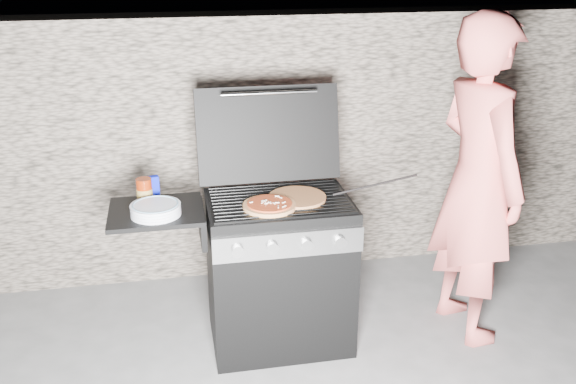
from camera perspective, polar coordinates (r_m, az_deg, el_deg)
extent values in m
plane|color=#565656|center=(3.98, -0.73, -12.88)|extent=(50.00, 50.00, 0.00)
cube|color=gray|center=(4.52, -3.16, 4.19)|extent=(8.00, 0.35, 1.80)
cylinder|color=tan|center=(3.54, 0.82, -0.49)|extent=(0.42, 0.42, 0.02)
cylinder|color=maroon|center=(3.60, -12.65, 0.17)|extent=(0.10, 0.10, 0.13)
cube|color=#0611AF|center=(3.64, -11.87, 0.43)|extent=(0.07, 0.05, 0.13)
cylinder|color=silver|center=(3.42, -11.68, -1.55)|extent=(0.35, 0.35, 0.06)
imported|color=#E2625D|center=(3.82, 16.53, 0.90)|extent=(0.55, 0.76, 1.92)
cylinder|color=black|center=(3.65, 7.76, 0.71)|extent=(0.49, 0.02, 0.10)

